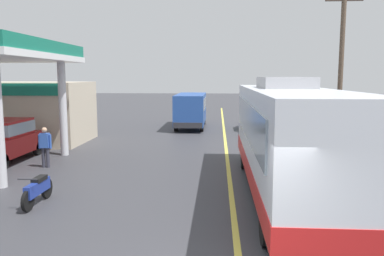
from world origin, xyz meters
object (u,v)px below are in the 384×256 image
object	(u,v)px
coach_bus_main	(288,140)
car_trailing_behind_bus	(258,116)
motorcycle_parked_forecourt	(38,189)
car_at_pump	(5,138)
pedestrian_near_pump	(45,145)
minibus_opposing_lane	(191,107)

from	to	relation	value
coach_bus_main	car_trailing_behind_bus	size ratio (longest dim) A/B	2.63
coach_bus_main	motorcycle_parked_forecourt	size ratio (longest dim) A/B	6.13
car_at_pump	pedestrian_near_pump	distance (m)	2.48
coach_bus_main	minibus_opposing_lane	xyz separation A→B (m)	(-4.17, 15.81, -0.25)
coach_bus_main	pedestrian_near_pump	bearing A→B (deg)	162.23
car_at_pump	motorcycle_parked_forecourt	xyz separation A→B (m)	(4.07, -5.53, -0.57)
pedestrian_near_pump	coach_bus_main	bearing A→B (deg)	-17.77
car_at_pump	motorcycle_parked_forecourt	size ratio (longest dim) A/B	2.33
coach_bus_main	minibus_opposing_lane	world-z (taller)	coach_bus_main
minibus_opposing_lane	car_trailing_behind_bus	distance (m)	4.87
motorcycle_parked_forecourt	car_trailing_behind_bus	xyz separation A→B (m)	(7.96, 16.16, 0.57)
coach_bus_main	minibus_opposing_lane	size ratio (longest dim) A/B	1.80
motorcycle_parked_forecourt	coach_bus_main	bearing A→B (deg)	11.76
car_at_pump	car_trailing_behind_bus	world-z (taller)	same
coach_bus_main	car_trailing_behind_bus	xyz separation A→B (m)	(0.53, 14.61, -0.71)
coach_bus_main	car_at_pump	bearing A→B (deg)	160.92
motorcycle_parked_forecourt	pedestrian_near_pump	bearing A→B (deg)	111.89
motorcycle_parked_forecourt	car_trailing_behind_bus	bearing A→B (deg)	63.77
coach_bus_main	motorcycle_parked_forecourt	bearing A→B (deg)	-168.24
coach_bus_main	car_at_pump	world-z (taller)	coach_bus_main
minibus_opposing_lane	pedestrian_near_pump	size ratio (longest dim) A/B	3.69
motorcycle_parked_forecourt	car_trailing_behind_bus	distance (m)	18.03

